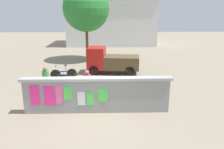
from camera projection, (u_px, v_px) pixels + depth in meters
ground at (101, 68)px, 17.77m from camera, size 60.00×60.00×0.00m
poster_wall at (97, 95)px, 9.85m from camera, size 6.51×0.42×1.59m
auto_rickshaw_truck at (110, 61)px, 16.03m from camera, size 3.76×1.95×1.85m
motorcycle at (65, 81)px, 12.98m from camera, size 1.90×0.56×0.87m
bicycle_near at (125, 85)px, 12.54m from camera, size 1.71×0.44×0.95m
bicycle_far at (64, 74)px, 14.78m from camera, size 1.69×0.47×0.95m
person_walking at (46, 79)px, 11.50m from camera, size 0.43×0.43×1.62m
person_bystander at (87, 83)px, 10.87m from camera, size 0.35×0.35×1.62m
tree_roadside at (86, 8)px, 19.27m from camera, size 3.97×3.97×6.49m
building_background at (111, 21)px, 29.56m from camera, size 11.28×6.56×6.03m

